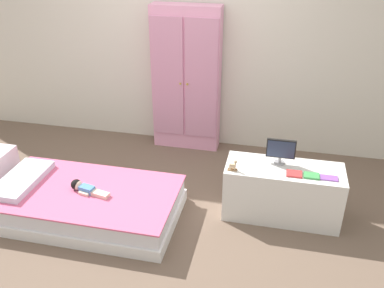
{
  "coord_description": "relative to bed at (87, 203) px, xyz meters",
  "views": [
    {
      "loc": [
        1.15,
        -2.97,
        2.41
      ],
      "look_at": [
        0.4,
        0.39,
        0.58
      ],
      "focal_mm": 38.79,
      "sensor_mm": 36.0,
      "label": 1
    }
  ],
  "objects": [
    {
      "name": "pillow",
      "position": [
        -0.64,
        0.0,
        0.17
      ],
      "size": [
        0.32,
        0.66,
        0.06
      ],
      "primitive_type": "cube",
      "color": "silver",
      "rests_on": "bed"
    },
    {
      "name": "book_green",
      "position": [
        1.96,
        0.3,
        0.38
      ],
      "size": [
        0.13,
        0.1,
        0.02
      ],
      "primitive_type": "cube",
      "color": "#429E51",
      "rests_on": "tv_stand"
    },
    {
      "name": "bed",
      "position": [
        0.0,
        0.0,
        0.0
      ],
      "size": [
        1.67,
        0.92,
        0.28
      ],
      "color": "white",
      "rests_on": "ground_plane"
    },
    {
      "name": "rocking_horse_toy",
      "position": [
        1.3,
        0.26,
        0.42
      ],
      "size": [
        0.08,
        0.04,
        0.1
      ],
      "color": "#8E6642",
      "rests_on": "tv_stand"
    },
    {
      "name": "tv_stand",
      "position": [
        1.74,
        0.4,
        0.12
      ],
      "size": [
        1.04,
        0.42,
        0.51
      ],
      "primitive_type": "cube",
      "color": "silver",
      "rests_on": "ground_plane"
    },
    {
      "name": "wardrobe",
      "position": [
        0.58,
        1.56,
        0.7
      ],
      "size": [
        0.77,
        0.26,
        1.66
      ],
      "color": "#E599BC",
      "rests_on": "ground_plane"
    },
    {
      "name": "back_wall",
      "position": [
        0.47,
        1.72,
        1.21
      ],
      "size": [
        6.4,
        0.05,
        2.7
      ],
      "primitive_type": "cube",
      "color": "silver",
      "rests_on": "ground_plane"
    },
    {
      "name": "book_purple",
      "position": [
        2.11,
        0.3,
        0.38
      ],
      "size": [
        0.15,
        0.08,
        0.01
      ],
      "primitive_type": "cube",
      "color": "#8E51B2",
      "rests_on": "tv_stand"
    },
    {
      "name": "tv_monitor",
      "position": [
        1.69,
        0.47,
        0.51
      ],
      "size": [
        0.26,
        0.1,
        0.24
      ],
      "color": "#99999E",
      "rests_on": "tv_stand"
    },
    {
      "name": "book_red",
      "position": [
        1.82,
        0.3,
        0.38
      ],
      "size": [
        0.13,
        0.11,
        0.02
      ],
      "primitive_type": "cube",
      "color": "#CC3838",
      "rests_on": "tv_stand"
    },
    {
      "name": "ground_plane",
      "position": [
        0.47,
        0.15,
        -0.15
      ],
      "size": [
        10.0,
        10.0,
        0.02
      ],
      "primitive_type": "cube",
      "color": "brown"
    },
    {
      "name": "doll",
      "position": [
        -0.01,
        -0.01,
        0.18
      ],
      "size": [
        0.39,
        0.16,
        0.1
      ],
      "color": "#4C84C6",
      "rests_on": "bed"
    }
  ]
}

